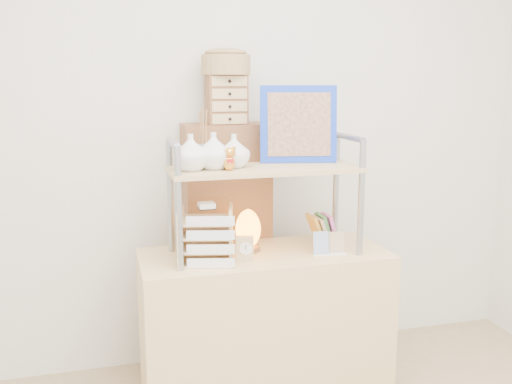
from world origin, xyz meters
TOP-DOWN VIEW (x-y plane):
  - room_shell at (0.00, 0.39)m, footprint 3.42×3.41m
  - desk at (0.00, 1.20)m, footprint 1.20×0.50m
  - cabinet at (-0.11, 1.57)m, footprint 0.45×0.24m
  - hutch at (-0.08, 1.21)m, footprint 0.90×0.34m
  - letter_tray at (-0.30, 1.13)m, footprint 0.28×0.27m
  - salt_lamp at (-0.07, 1.25)m, footprint 0.14×0.13m
  - desk_clock at (-0.12, 1.11)m, footprint 0.09×0.05m
  - postcard_stand at (0.29, 1.10)m, footprint 0.16×0.06m
  - drawer_chest at (-0.11, 1.55)m, footprint 0.20×0.16m
  - woven_basket at (-0.11, 1.55)m, footprint 0.25×0.25m

SIDE VIEW (x-z plane):
  - desk at x=0.00m, z-range 0.00..0.75m
  - cabinet at x=-0.11m, z-range 0.00..1.35m
  - postcard_stand at x=0.29m, z-range 0.73..0.84m
  - desk_clock at x=-0.12m, z-range 0.75..0.87m
  - salt_lamp at x=-0.07m, z-range 0.75..0.96m
  - letter_tray at x=-0.30m, z-range 0.72..1.00m
  - hutch at x=-0.08m, z-range 0.80..1.60m
  - drawer_chest at x=-0.11m, z-range 1.35..1.60m
  - woven_basket at x=-0.11m, z-range 1.60..1.70m
  - room_shell at x=0.00m, z-range 0.39..3.00m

